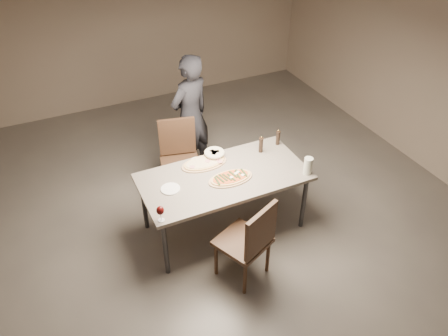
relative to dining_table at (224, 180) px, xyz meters
name	(u,v)px	position (x,y,z in m)	size (l,w,h in m)	color
room	(224,123)	(0.00, 0.00, 0.71)	(7.00, 7.00, 7.00)	#5E5751
dining_table	(224,180)	(0.00, 0.00, 0.00)	(1.80, 0.90, 0.75)	slate
zucchini_pizza	(231,178)	(0.04, -0.09, 0.07)	(0.49, 0.27, 0.05)	tan
ham_pizza	(204,163)	(-0.11, 0.28, 0.07)	(0.52, 0.29, 0.04)	tan
bread_basket	(214,154)	(0.05, 0.35, 0.11)	(0.23, 0.23, 0.08)	beige
oil_dish	(197,161)	(-0.17, 0.36, 0.07)	(0.14, 0.14, 0.02)	white
pepper_mill_left	(278,138)	(0.83, 0.28, 0.15)	(0.05, 0.05, 0.20)	black
pepper_mill_right	(261,145)	(0.57, 0.23, 0.16)	(0.05, 0.05, 0.21)	black
carafe	(308,166)	(0.83, -0.34, 0.15)	(0.09, 0.09, 0.20)	silver
wine_glass	(160,211)	(-0.83, -0.38, 0.18)	(0.08, 0.08, 0.17)	silver
side_plate	(170,189)	(-0.60, 0.02, 0.06)	(0.20, 0.20, 0.01)	white
chair_near	(250,239)	(-0.08, -0.78, -0.15)	(0.61, 0.61, 0.97)	#3D2819
chair_far	(179,154)	(-0.21, 0.85, -0.14)	(0.56, 0.56, 0.98)	#3D2819
diner	(190,116)	(0.10, 1.22, 0.13)	(0.60, 0.39, 1.64)	black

